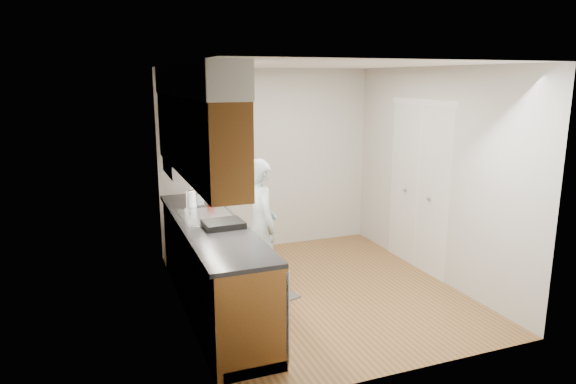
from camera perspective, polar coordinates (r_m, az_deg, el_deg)
The scene contains 16 objects.
floor at distance 5.94m, azimuth 3.36°, elevation -10.94°, with size 3.50×3.50×0.00m, color brown.
ceiling at distance 5.45m, azimuth 3.71°, elevation 13.93°, with size 3.50×3.50×0.00m, color white.
wall_left at distance 5.14m, azimuth -11.88°, elevation -0.27°, with size 0.02×3.50×2.50m, color #BAB8AF.
wall_right at distance 6.33m, azimuth 16.00°, elevation 1.90°, with size 0.02×3.50×2.50m, color #BAB8AF.
wall_back at distance 7.17m, azimuth -2.29°, elevation 3.58°, with size 3.00×0.02×2.50m, color #BAB8AF.
counter at distance 5.40m, azimuth -8.35°, elevation -7.91°, with size 0.64×2.80×1.30m.
upper_cabinets at distance 5.10m, azimuth -10.44°, elevation 7.66°, with size 0.47×2.80×1.21m.
closet_door at distance 6.60m, azimuth 14.24°, elevation 0.43°, with size 0.02×1.22×2.05m, color white.
floor_mat at distance 5.93m, azimuth -2.91°, elevation -10.89°, with size 0.48×0.82×0.02m, color #5A595C.
person at distance 5.65m, azimuth -3.01°, elevation -2.83°, with size 0.60×0.40×1.71m, color #A5BFC9.
soap_bottle_a at distance 5.78m, azimuth -10.68°, elevation -0.43°, with size 0.12×0.12×0.30m, color silver.
soap_bottle_b at distance 5.98m, azimuth -9.72°, elevation -0.54°, with size 0.08×0.08×0.18m, color silver.
soap_bottle_c at distance 6.20m, azimuth -10.71°, elevation -0.21°, with size 0.12×0.12×0.16m, color silver.
soda_can at distance 5.86m, azimuth -8.59°, elevation -0.99°, with size 0.07×0.07×0.14m, color #A2281B.
steel_can at distance 6.00m, azimuth -8.45°, elevation -0.74°, with size 0.07×0.07×0.12m, color #A5A5AA.
dish_rack at distance 5.07m, azimuth -7.20°, elevation -3.55°, with size 0.38×0.32×0.06m, color black.
Camera 1 is at (-2.27, -4.95, 2.37)m, focal length 32.00 mm.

